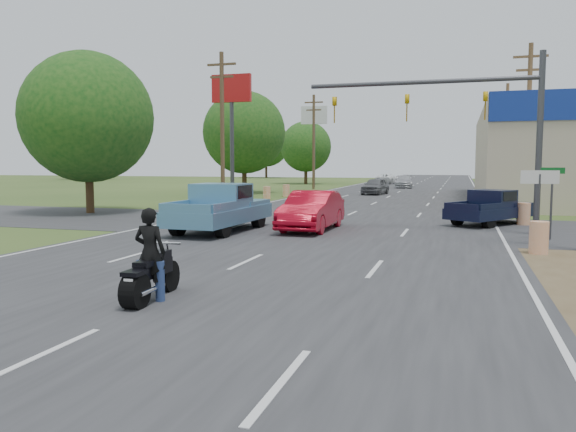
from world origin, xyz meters
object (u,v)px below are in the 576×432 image
(red_convertible, at_px, (312,211))
(distant_car_white, at_px, (388,179))
(distant_car_grey, at_px, (375,186))
(blue_pickup, at_px, (222,207))
(navy_pickup, at_px, (492,207))
(motorcycle, at_px, (149,278))
(distant_car_silver, at_px, (404,182))
(rider, at_px, (150,257))

(red_convertible, relative_size, distant_car_white, 1.01)
(distant_car_grey, xyz_separation_m, distant_car_white, (-2.20, 26.33, -0.06))
(blue_pickup, height_order, navy_pickup, blue_pickup)
(blue_pickup, bearing_deg, distant_car_grey, 87.64)
(motorcycle, height_order, distant_car_silver, distant_car_silver)
(motorcycle, height_order, rider, rider)
(rider, xyz_separation_m, distant_car_grey, (-1.37, 39.87, -0.16))
(blue_pickup, distance_m, distant_car_silver, 43.33)
(navy_pickup, bearing_deg, blue_pickup, -117.39)
(rider, bearing_deg, red_convertible, -93.02)
(distant_car_grey, height_order, distant_car_white, distant_car_grey)
(red_convertible, bearing_deg, distant_car_grey, 93.82)
(blue_pickup, bearing_deg, distant_car_silver, 87.51)
(navy_pickup, bearing_deg, rider, -79.55)
(navy_pickup, distance_m, distant_car_silver, 38.05)
(motorcycle, distance_m, distant_car_silver, 54.41)
(blue_pickup, distance_m, navy_pickup, 12.18)
(rider, distance_m, distant_car_silver, 54.35)
(blue_pickup, relative_size, distant_car_silver, 1.26)
(red_convertible, height_order, distant_car_silver, red_convertible)
(red_convertible, distance_m, distant_car_grey, 27.37)
(rider, distance_m, distant_car_white, 66.29)
(blue_pickup, xyz_separation_m, distant_car_grey, (2.01, 28.73, -0.25))
(motorcycle, bearing_deg, blue_pickup, 103.91)
(distant_car_white, bearing_deg, red_convertible, 103.22)
(distant_car_silver, bearing_deg, red_convertible, -93.64)
(distant_car_grey, distance_m, distant_car_silver, 14.53)
(blue_pickup, relative_size, distant_car_grey, 1.38)
(blue_pickup, height_order, distant_car_silver, blue_pickup)
(red_convertible, xyz_separation_m, rider, (-0.03, -12.53, 0.09))
(navy_pickup, height_order, distant_car_silver, navy_pickup)
(red_convertible, bearing_deg, distant_car_silver, 91.29)
(motorcycle, xyz_separation_m, blue_pickup, (-3.38, 11.19, 0.49))
(navy_pickup, relative_size, distant_car_white, 1.02)
(red_convertible, relative_size, rider, 2.73)
(blue_pickup, height_order, distant_car_white, blue_pickup)
(distant_car_white, bearing_deg, blue_pickup, 99.58)
(red_convertible, xyz_separation_m, blue_pickup, (-3.41, -1.40, 0.18))
(distant_car_silver, distance_m, distant_car_white, 12.30)
(distant_car_silver, bearing_deg, blue_pickup, -98.16)
(distant_car_grey, bearing_deg, blue_pickup, -86.84)
(red_convertible, distance_m, rider, 12.53)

